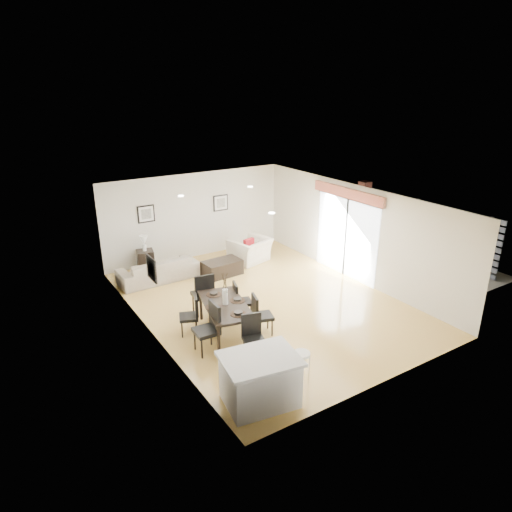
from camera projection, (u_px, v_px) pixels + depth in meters
ground at (265, 302)px, 11.72m from camera, size 8.00×8.00×0.00m
wall_back at (195, 216)px, 14.40m from camera, size 6.00×0.04×2.70m
wall_front at (389, 319)px, 8.08m from camera, size 6.00×0.04×2.70m
wall_left at (148, 279)px, 9.74m from camera, size 0.04×8.00×2.70m
wall_right at (354, 233)px, 12.74m from camera, size 0.04×8.00×2.70m
ceiling at (265, 199)px, 10.76m from camera, size 6.00×8.00×0.02m
sofa at (158, 269)px, 12.91m from camera, size 2.25×0.94×0.65m
armchair at (250, 250)px, 14.25m from camera, size 1.38×1.27×0.75m
courtyard_plant_a at (423, 253)px, 14.08m from camera, size 0.66×0.58×0.71m
courtyard_plant_b at (399, 243)px, 14.95m from camera, size 0.54×0.54×0.73m
dining_table at (226, 307)px, 10.03m from camera, size 1.25×1.91×0.73m
dining_chair_wnear at (210, 325)px, 9.40m from camera, size 0.50×0.50×1.07m
dining_chair_wfar at (192, 313)px, 10.09m from camera, size 0.53×0.53×0.91m
dining_chair_enear at (259, 313)px, 10.06m from camera, size 0.53×0.53×0.94m
dining_chair_efar at (240, 299)px, 10.76m from camera, size 0.51×0.51×0.90m
dining_chair_head at (253, 334)px, 9.23m from camera, size 0.52×0.52×0.93m
dining_chair_foot at (203, 292)px, 10.89m from camera, size 0.54×0.54×1.07m
vase at (225, 291)px, 9.89m from camera, size 0.96×1.47×0.74m
coffee_table at (222, 268)px, 13.31m from camera, size 1.14×0.73×0.44m
side_table at (146, 261)px, 13.58m from camera, size 0.57×0.57×0.63m
table_lamp at (144, 241)px, 13.36m from camera, size 0.25×0.25×0.47m
cushion at (249, 245)px, 14.02m from camera, size 0.39×0.20×0.37m
kitchen_island at (260, 380)px, 7.89m from camera, size 1.44×1.19×0.91m
bar_stool at (302, 357)px, 8.29m from camera, size 0.32×0.32×0.69m
framed_print_back_left at (146, 214)px, 13.47m from camera, size 0.52×0.04×0.52m
framed_print_back_right at (221, 203)px, 14.72m from camera, size 0.52×0.04×0.52m
framed_print_left_wall at (152, 269)px, 9.49m from camera, size 0.04×0.52×0.52m
sliding_door at (347, 220)px, 12.85m from camera, size 0.12×2.70×2.57m
courtyard at (405, 223)px, 15.16m from camera, size 6.00×6.00×2.00m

